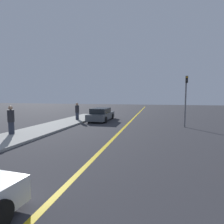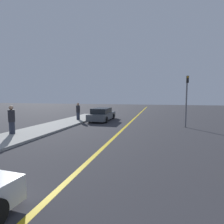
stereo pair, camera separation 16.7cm
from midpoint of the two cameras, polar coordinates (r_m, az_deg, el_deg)
name	(u,v)px [view 1 (the left image)]	position (r m, az deg, el deg)	size (l,w,h in m)	color
road_center_line	(124,128)	(14.01, 3.52, -5.24)	(0.20, 60.00, 0.01)	gold
sidewalk_left	(19,136)	(12.35, -28.38, -6.93)	(2.92, 26.70, 0.14)	#9E9E99
car_far_distant	(101,115)	(18.27, -3.81, -0.84)	(1.94, 4.79, 1.31)	#4C5156
pedestrian_far_standing	(11,120)	(12.77, -30.43, -2.27)	(0.40, 0.40, 1.80)	#282D3D
pedestrian_by_sign	(77,111)	(18.31, -11.57, 0.23)	(0.40, 0.40, 1.73)	#282D3D
traffic_light	(186,96)	(15.28, 22.65, 4.77)	(0.18, 0.40, 4.13)	slate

